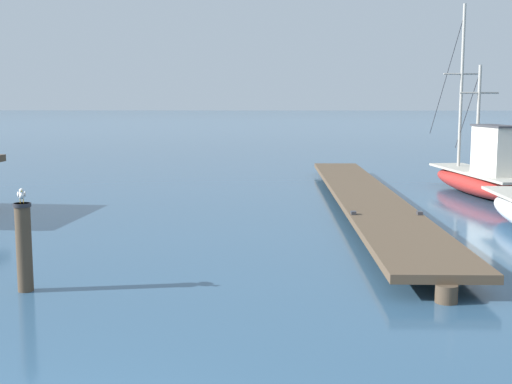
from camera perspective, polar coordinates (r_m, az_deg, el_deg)
name	(u,v)px	position (r m, az deg, el deg)	size (l,w,h in m)	color
floating_dock	(365,196)	(20.46, 9.15, -0.33)	(2.08, 19.42, 0.53)	brown
fishing_boat_0	(482,175)	(23.97, 18.52, 1.37)	(2.41, 8.36, 6.59)	#AD2823
mooring_piling	(24,245)	(12.04, -18.95, -4.27)	(0.30, 0.30, 1.51)	#4C3D2D
perched_seagull	(21,194)	(11.90, -19.14, -0.18)	(0.23, 0.37, 0.27)	gold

